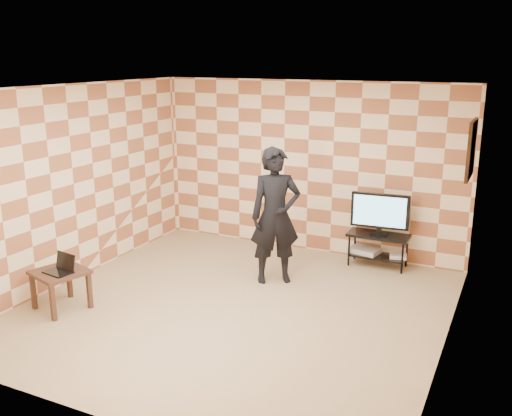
% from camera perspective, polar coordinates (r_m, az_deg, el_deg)
% --- Properties ---
extents(floor, '(5.00, 5.00, 0.00)m').
position_cam_1_polar(floor, '(7.27, -2.07, -9.92)').
color(floor, tan).
rests_on(floor, ground).
extents(wall_back, '(5.00, 0.02, 2.70)m').
position_cam_1_polar(wall_back, '(9.04, 5.22, 4.06)').
color(wall_back, '#F9DFB8').
rests_on(wall_back, ground).
extents(wall_front, '(5.00, 0.02, 2.70)m').
position_cam_1_polar(wall_front, '(4.84, -16.14, -6.35)').
color(wall_front, '#F9DFB8').
rests_on(wall_front, ground).
extents(wall_left, '(0.02, 5.00, 2.70)m').
position_cam_1_polar(wall_left, '(8.24, -17.78, 2.32)').
color(wall_left, '#F9DFB8').
rests_on(wall_left, ground).
extents(wall_right, '(0.02, 5.00, 2.70)m').
position_cam_1_polar(wall_right, '(6.10, 19.12, -2.15)').
color(wall_right, '#F9DFB8').
rests_on(wall_right, ground).
extents(ceiling, '(5.00, 5.00, 0.02)m').
position_cam_1_polar(ceiling, '(6.59, -2.30, 11.86)').
color(ceiling, white).
rests_on(ceiling, wall_back).
extents(wall_art, '(0.04, 0.72, 0.72)m').
position_cam_1_polar(wall_art, '(7.48, 20.75, 5.51)').
color(wall_art, black).
rests_on(wall_art, wall_right).
extents(tv_stand, '(0.90, 0.41, 0.50)m').
position_cam_1_polar(tv_stand, '(8.68, 12.13, -3.43)').
color(tv_stand, black).
rests_on(tv_stand, floor).
extents(tv, '(0.85, 0.18, 0.62)m').
position_cam_1_polar(tv, '(8.54, 12.30, -0.39)').
color(tv, black).
rests_on(tv, tv_stand).
extents(dvd_player, '(0.49, 0.39, 0.07)m').
position_cam_1_polar(dvd_player, '(8.79, 10.78, -4.17)').
color(dvd_player, '#B5B5B7').
rests_on(dvd_player, tv_stand).
extents(game_console, '(0.27, 0.22, 0.05)m').
position_cam_1_polar(game_console, '(8.68, 14.03, -4.69)').
color(game_console, silver).
rests_on(game_console, tv_stand).
extents(side_table, '(0.73, 0.73, 0.50)m').
position_cam_1_polar(side_table, '(7.48, -19.00, -6.59)').
color(side_table, '#332117').
rests_on(side_table, floor).
extents(laptop, '(0.37, 0.31, 0.22)m').
position_cam_1_polar(laptop, '(7.39, -18.91, -5.69)').
color(laptop, black).
rests_on(laptop, side_table).
extents(person, '(0.82, 0.76, 1.88)m').
position_cam_1_polar(person, '(7.77, 1.95, -0.80)').
color(person, black).
rests_on(person, floor).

